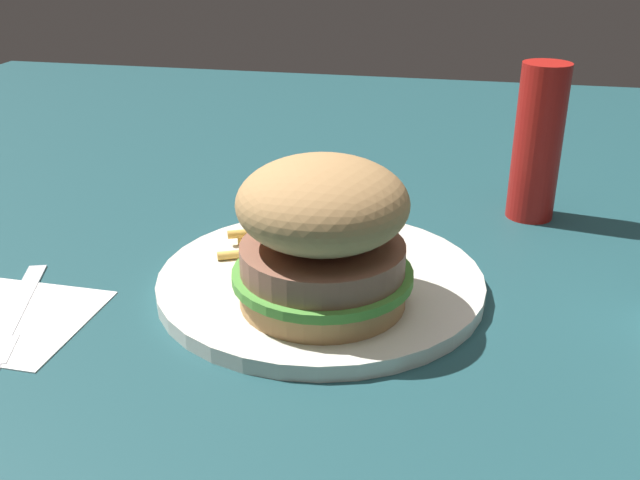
# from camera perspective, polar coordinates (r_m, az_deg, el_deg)

# --- Properties ---
(ground_plane) EXTENTS (1.60, 1.60, 0.00)m
(ground_plane) POSITION_cam_1_polar(r_m,az_deg,el_deg) (0.56, 1.05, -3.88)
(ground_plane) COLOR #1E474C
(plate) EXTENTS (0.25, 0.25, 0.01)m
(plate) POSITION_cam_1_polar(r_m,az_deg,el_deg) (0.56, 0.00, -3.35)
(plate) COLOR silver
(plate) RESTS_ON ground_plane
(sandwich) EXTENTS (0.13, 0.13, 0.11)m
(sandwich) POSITION_cam_1_polar(r_m,az_deg,el_deg) (0.50, 0.31, 0.51)
(sandwich) COLOR tan
(sandwich) RESTS_ON plate
(fries_pile) EXTENTS (0.10, 0.10, 0.01)m
(fries_pile) POSITION_cam_1_polar(r_m,az_deg,el_deg) (0.61, -2.09, 0.12)
(fries_pile) COLOR #E5B251
(fries_pile) RESTS_ON plate
(napkin) EXTENTS (0.11, 0.11, 0.00)m
(napkin) POSITION_cam_1_polar(r_m,az_deg,el_deg) (0.57, -23.09, -5.73)
(napkin) COLOR white
(napkin) RESTS_ON ground_plane
(fork) EXTENTS (0.17, 0.07, 0.00)m
(fork) POSITION_cam_1_polar(r_m,az_deg,el_deg) (0.57, -23.17, -5.59)
(fork) COLOR silver
(fork) RESTS_ON napkin
(ketchup_bottle) EXTENTS (0.04, 0.04, 0.15)m
(ketchup_bottle) POSITION_cam_1_polar(r_m,az_deg,el_deg) (0.70, 16.70, 7.32)
(ketchup_bottle) COLOR #B21914
(ketchup_bottle) RESTS_ON ground_plane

